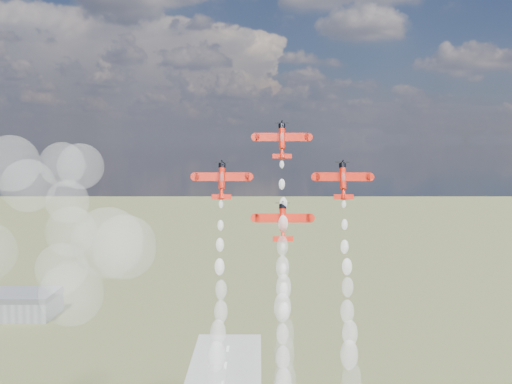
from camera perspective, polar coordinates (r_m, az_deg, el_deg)
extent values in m
cube|color=gray|center=(351.70, -22.49, -10.08)|extent=(50.00, 28.00, 10.00)
cube|color=#595B60|center=(350.11, -22.53, -9.05)|extent=(50.00, 28.00, 3.00)
cylinder|color=red|center=(139.35, 2.49, 5.18)|extent=(1.42, 3.17, 5.43)
cylinder|color=black|center=(140.37, 2.47, 6.26)|extent=(1.62, 1.87, 1.52)
cube|color=red|center=(139.78, 2.48, 5.25)|extent=(12.35, 0.92, 1.97)
cube|color=white|center=(139.81, 1.10, 5.23)|extent=(4.86, 0.22, 0.53)
cube|color=white|center=(140.06, 3.85, 5.22)|extent=(4.86, 0.22, 0.53)
cube|color=red|center=(137.66, 2.51, 3.43)|extent=(4.45, 0.50, 1.09)
cube|color=red|center=(136.87, 2.52, 3.45)|extent=(0.14, 2.07, 1.84)
ellipsoid|color=silver|center=(138.79, 2.49, 5.22)|extent=(1.11, 1.81, 2.70)
cone|color=red|center=(138.02, 2.50, 3.73)|extent=(1.42, 2.25, 2.96)
cylinder|color=red|center=(136.39, -3.28, 1.38)|extent=(1.42, 3.17, 5.43)
cylinder|color=black|center=(137.25, -3.26, 2.51)|extent=(1.62, 1.87, 1.52)
cube|color=red|center=(136.82, -3.27, 1.46)|extent=(12.35, 0.92, 1.97)
cube|color=white|center=(137.19, -4.66, 1.44)|extent=(4.86, 0.22, 0.53)
cube|color=white|center=(136.77, -1.87, 1.44)|extent=(4.86, 0.22, 0.53)
cube|color=red|center=(134.99, -3.32, -0.45)|extent=(4.45, 0.50, 1.09)
cube|color=red|center=(134.21, -3.34, -0.45)|extent=(0.14, 2.07, 1.84)
ellipsoid|color=silver|center=(135.83, -3.29, 1.41)|extent=(1.11, 1.81, 2.70)
cone|color=red|center=(135.30, -3.31, -0.13)|extent=(1.42, 2.25, 2.96)
cylinder|color=red|center=(137.45, 8.28, 1.36)|extent=(1.42, 3.17, 5.43)
cylinder|color=black|center=(138.30, 8.24, 2.49)|extent=(1.62, 1.87, 1.52)
cube|color=red|center=(137.88, 8.26, 1.44)|extent=(12.35, 0.92, 1.97)
cube|color=white|center=(137.57, 6.87, 1.43)|extent=(4.86, 0.22, 0.53)
cube|color=white|center=(138.49, 9.62, 1.42)|extent=(4.86, 0.22, 0.53)
cube|color=red|center=(136.06, 8.36, -0.45)|extent=(4.45, 0.50, 1.09)
cube|color=red|center=(135.29, 8.41, -0.45)|extent=(0.14, 2.07, 1.84)
ellipsoid|color=silver|center=(136.90, 8.32, 1.39)|extent=(1.11, 1.81, 2.70)
cone|color=red|center=(136.37, 8.34, -0.14)|extent=(1.42, 2.25, 2.96)
cylinder|color=red|center=(133.74, 2.57, -2.58)|extent=(1.42, 3.17, 5.43)
cylinder|color=black|center=(134.40, 2.55, -1.41)|extent=(1.62, 1.87, 1.52)
cube|color=red|center=(134.15, 2.56, -2.49)|extent=(12.35, 0.92, 1.97)
cube|color=white|center=(134.18, 1.13, -2.50)|extent=(4.86, 0.22, 0.53)
cube|color=white|center=(134.44, 3.98, -2.50)|extent=(4.86, 0.22, 0.53)
cube|color=red|center=(132.64, 2.59, -4.49)|extent=(4.45, 0.50, 1.09)
cube|color=red|center=(131.86, 2.60, -4.51)|extent=(0.14, 2.07, 1.84)
ellipsoid|color=silver|center=(133.17, 2.58, -2.57)|extent=(1.11, 1.81, 2.70)
cone|color=red|center=(132.90, 2.58, -4.15)|extent=(1.42, 2.25, 2.96)
sphere|color=white|center=(137.11, 2.48, 2.64)|extent=(1.02, 1.02, 1.01)
sphere|color=white|center=(135.86, 2.48, 0.75)|extent=(1.40, 1.40, 1.40)
sphere|color=white|center=(134.81, 2.62, -1.14)|extent=(1.78, 1.78, 1.78)
sphere|color=white|center=(133.26, 2.60, -3.03)|extent=(2.16, 2.16, 2.16)
sphere|color=white|center=(132.28, 2.52, -5.14)|extent=(2.55, 2.55, 2.55)
sphere|color=white|center=(131.53, 2.55, -7.17)|extent=(2.93, 2.93, 2.93)
sphere|color=white|center=(131.04, 2.64, -9.07)|extent=(3.31, 3.31, 3.31)
sphere|color=white|center=(130.55, 2.54, -10.91)|extent=(3.70, 3.70, 3.70)
sphere|color=white|center=(130.82, 2.78, -13.29)|extent=(4.08, 4.08, 4.08)
sphere|color=white|center=(130.88, 2.70, -15.19)|extent=(4.46, 4.46, 4.47)
sphere|color=white|center=(130.47, 2.76, -17.45)|extent=(4.85, 4.85, 4.85)
sphere|color=white|center=(134.67, -3.35, -1.17)|extent=(1.02, 1.01, 1.01)
sphere|color=white|center=(133.54, -3.40, -3.18)|extent=(1.40, 1.40, 1.40)
sphere|color=white|center=(132.66, -3.46, -5.05)|extent=(1.78, 1.78, 1.78)
sphere|color=white|center=(131.97, -3.49, -7.13)|extent=(2.16, 2.17, 2.16)
sphere|color=white|center=(131.50, -3.35, -9.27)|extent=(2.55, 2.55, 2.55)
sphere|color=white|center=(130.86, -3.36, -11.32)|extent=(2.93, 2.93, 2.93)
sphere|color=white|center=(130.70, -3.64, -13.24)|extent=(3.31, 3.32, 3.31)
sphere|color=white|center=(130.12, -3.77, -15.35)|extent=(3.70, 3.70, 3.70)
sphere|color=white|center=(130.39, -3.77, -17.24)|extent=(4.08, 4.08, 4.08)
sphere|color=white|center=(135.85, 8.37, -1.16)|extent=(1.02, 1.02, 1.01)
sphere|color=white|center=(134.56, 8.44, -3.08)|extent=(1.40, 1.40, 1.40)
sphere|color=white|center=(133.93, 8.43, -5.18)|extent=(1.78, 1.78, 1.78)
sphere|color=white|center=(132.93, 8.66, -7.05)|extent=(2.17, 2.16, 2.16)
sphere|color=white|center=(132.52, 8.72, -8.94)|extent=(2.55, 2.55, 2.55)
sphere|color=white|center=(131.68, 8.68, -11.18)|extent=(2.93, 2.93, 2.93)
sphere|color=white|center=(131.98, 8.93, -13.13)|extent=(3.31, 3.32, 3.31)
sphere|color=white|center=(131.57, 8.87, -15.06)|extent=(3.70, 3.70, 3.70)
sphere|color=white|center=(132.14, 9.10, -17.15)|extent=(4.08, 4.08, 4.08)
sphere|color=white|center=(132.48, 2.59, -5.25)|extent=(1.02, 1.01, 1.01)
sphere|color=white|center=(131.73, 2.61, -7.31)|extent=(1.40, 1.40, 1.40)
sphere|color=white|center=(131.08, 2.65, -9.25)|extent=(1.78, 1.78, 1.78)
sphere|color=white|center=(130.67, 2.68, -11.23)|extent=(2.16, 2.17, 2.17)
sphere|color=white|center=(130.27, 2.56, -13.35)|extent=(2.55, 2.55, 2.55)
sphere|color=white|center=(130.32, 2.58, -15.46)|extent=(2.93, 2.93, 2.93)
sphere|color=white|center=(130.78, 2.65, -17.52)|extent=(3.31, 3.32, 3.31)
sphere|color=white|center=(173.68, -18.04, -6.95)|extent=(14.12, 14.12, 14.12)
sphere|color=white|center=(169.63, -17.98, 2.51)|extent=(12.08, 12.08, 12.08)
sphere|color=white|center=(160.09, -13.92, -4.70)|extent=(18.53, 18.53, 18.53)
sphere|color=white|center=(161.06, -16.36, 2.36)|extent=(11.88, 11.88, 11.88)
sphere|color=white|center=(152.00, -12.41, -5.13)|extent=(16.03, 16.03, 16.03)
sphere|color=white|center=(165.71, -22.30, 2.54)|extent=(14.51, 14.51, 14.51)
sphere|color=white|center=(165.31, -20.88, 0.56)|extent=(13.79, 13.79, 13.79)
sphere|color=white|center=(157.44, -17.53, -0.90)|extent=(10.82, 10.82, 10.82)
sphere|color=white|center=(178.49, -17.20, -3.62)|extent=(14.39, 14.39, 14.39)
sphere|color=white|center=(161.90, -17.15, -9.25)|extent=(16.47, 16.47, 16.47)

